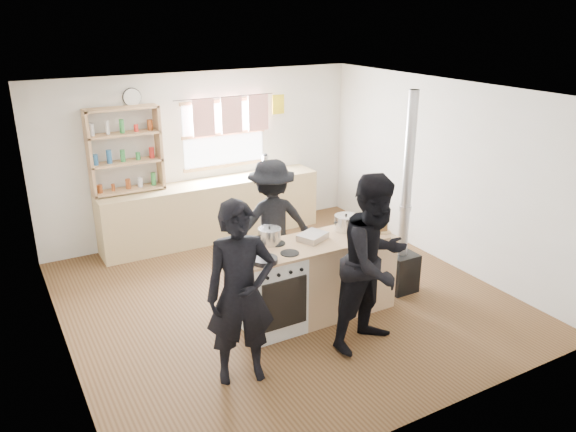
% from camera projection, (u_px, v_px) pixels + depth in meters
% --- Properties ---
extents(ground, '(5.00, 5.00, 0.01)m').
position_uv_depth(ground, '(283.00, 298.00, 6.92)').
color(ground, brown).
rests_on(ground, ground).
extents(back_counter, '(3.40, 0.55, 0.90)m').
position_uv_depth(back_counter, '(213.00, 210.00, 8.58)').
color(back_counter, tan).
rests_on(back_counter, ground).
extents(shelving_unit, '(1.00, 0.28, 1.20)m').
position_uv_depth(shelving_unit, '(125.00, 150.00, 7.76)').
color(shelving_unit, tan).
rests_on(shelving_unit, back_counter).
extents(thermos, '(0.10, 0.10, 0.30)m').
position_uv_depth(thermos, '(265.00, 165.00, 8.80)').
color(thermos, silver).
rests_on(thermos, back_counter).
extents(cooking_island, '(1.97, 0.64, 0.93)m').
position_uv_depth(cooking_island, '(317.00, 278.00, 6.38)').
color(cooking_island, white).
rests_on(cooking_island, ground).
extents(skillet_greens, '(0.30, 0.30, 0.05)m').
position_uv_depth(skillet_greens, '(265.00, 260.00, 5.67)').
color(skillet_greens, black).
rests_on(skillet_greens, cooking_island).
extents(roast_tray, '(0.38, 0.35, 0.07)m').
position_uv_depth(roast_tray, '(313.00, 236.00, 6.23)').
color(roast_tray, silver).
rests_on(roast_tray, cooking_island).
extents(stockpot_stove, '(0.25, 0.25, 0.20)m').
position_uv_depth(stockpot_stove, '(270.00, 236.00, 6.11)').
color(stockpot_stove, '#B8B8BA').
rests_on(stockpot_stove, cooking_island).
extents(stockpot_counter, '(0.27, 0.27, 0.20)m').
position_uv_depth(stockpot_counter, '(346.00, 223.00, 6.49)').
color(stockpot_counter, silver).
rests_on(stockpot_counter, cooking_island).
extents(bread_board, '(0.33, 0.27, 0.12)m').
position_uv_depth(bread_board, '(377.00, 228.00, 6.45)').
color(bread_board, tan).
rests_on(bread_board, cooking_island).
extents(flue_heater, '(0.35, 0.35, 2.50)m').
position_uv_depth(flue_heater, '(403.00, 242.00, 6.89)').
color(flue_heater, black).
rests_on(flue_heater, ground).
extents(person_near_left, '(0.74, 0.58, 1.79)m').
position_uv_depth(person_near_left, '(241.00, 294.00, 5.13)').
color(person_near_left, black).
rests_on(person_near_left, ground).
extents(person_near_right, '(1.04, 0.89, 1.86)m').
position_uv_depth(person_near_right, '(375.00, 263.00, 5.68)').
color(person_near_right, black).
rests_on(person_near_right, ground).
extents(person_far, '(1.14, 0.77, 1.63)m').
position_uv_depth(person_far, '(272.00, 223.00, 7.07)').
color(person_far, black).
rests_on(person_far, ground).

